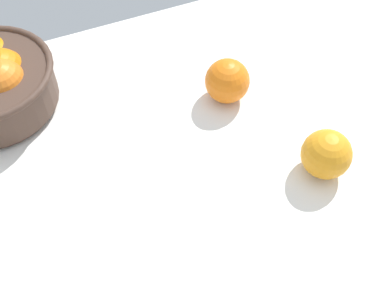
% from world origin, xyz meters
% --- Properties ---
extents(ground_plane, '(1.42, 0.86, 0.03)m').
position_xyz_m(ground_plane, '(0.00, 0.00, -0.01)').
color(ground_plane, white).
extents(loose_orange_3, '(0.08, 0.08, 0.08)m').
position_xyz_m(loose_orange_3, '(0.20, -0.06, 0.04)').
color(loose_orange_3, orange).
rests_on(loose_orange_3, ground_plane).
extents(loose_orange_4, '(0.08, 0.08, 0.08)m').
position_xyz_m(loose_orange_4, '(0.13, 0.15, 0.04)').
color(loose_orange_4, orange).
rests_on(loose_orange_4, ground_plane).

